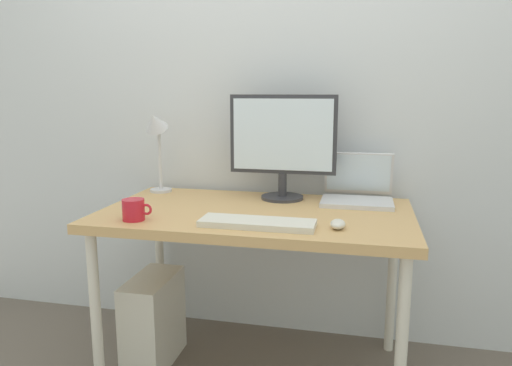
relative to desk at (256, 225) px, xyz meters
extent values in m
cube|color=silver|center=(0.00, 0.44, 0.61)|extent=(4.40, 0.04, 2.60)
cube|color=tan|center=(0.00, 0.00, 0.05)|extent=(1.32, 0.76, 0.04)
cylinder|color=silver|center=(-0.60, -0.32, -0.33)|extent=(0.04, 0.04, 0.71)
cylinder|color=silver|center=(0.60, -0.32, -0.33)|extent=(0.04, 0.04, 0.71)
cylinder|color=silver|center=(-0.60, 0.32, -0.33)|extent=(0.04, 0.04, 0.71)
cylinder|color=silver|center=(0.60, 0.32, -0.33)|extent=(0.04, 0.04, 0.71)
cylinder|color=#333338|center=(0.07, 0.25, 0.07)|extent=(0.20, 0.20, 0.01)
cylinder|color=#333338|center=(0.07, 0.25, 0.13)|extent=(0.04, 0.04, 0.11)
cube|color=#333338|center=(0.07, 0.25, 0.37)|extent=(0.50, 0.03, 0.37)
cube|color=white|center=(0.07, 0.23, 0.37)|extent=(0.46, 0.01, 0.33)
cube|color=silver|center=(0.42, 0.21, 0.08)|extent=(0.32, 0.22, 0.02)
cube|color=silver|center=(0.42, 0.35, 0.19)|extent=(0.32, 0.07, 0.20)
cube|color=white|center=(0.42, 0.34, 0.19)|extent=(0.30, 0.06, 0.18)
cylinder|color=silver|center=(-0.56, 0.28, 0.07)|extent=(0.11, 0.11, 0.01)
cylinder|color=silver|center=(-0.56, 0.28, 0.24)|extent=(0.02, 0.02, 0.31)
cone|color=silver|center=(-0.56, 0.24, 0.42)|extent=(0.11, 0.14, 0.13)
cube|color=silver|center=(0.06, -0.24, 0.08)|extent=(0.44, 0.14, 0.02)
ellipsoid|color=silver|center=(0.36, -0.20, 0.08)|extent=(0.06, 0.09, 0.03)
cylinder|color=red|center=(-0.44, -0.26, 0.11)|extent=(0.09, 0.09, 0.09)
torus|color=red|center=(-0.38, -0.26, 0.11)|extent=(0.05, 0.01, 0.05)
cube|color=silver|center=(-0.48, -0.04, -0.48)|extent=(0.18, 0.36, 0.42)
camera|label=1|loc=(0.44, -1.96, 0.57)|focal=33.63mm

